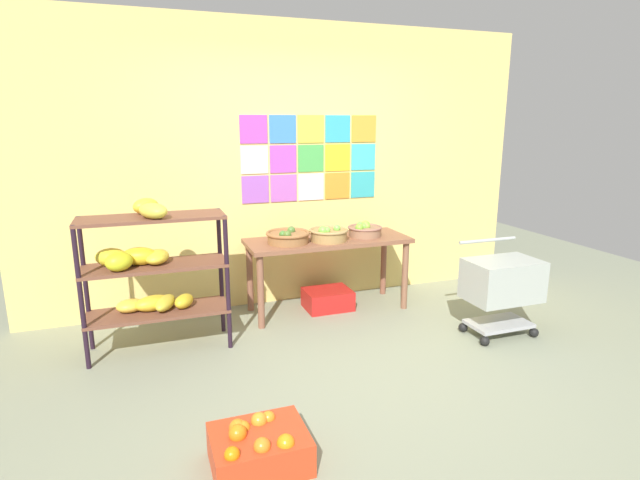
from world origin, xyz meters
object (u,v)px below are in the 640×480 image
object	(u,v)px
display_table	(328,248)
produce_crate_under_table	(328,299)
fruit_basket_back_right	(329,234)
shopping_cart	(502,283)
banana_shelf_unit	(149,266)
orange_crate_foreground	(259,447)
fruit_basket_centre	(288,236)
fruit_basket_left	(365,230)

from	to	relation	value
display_table	produce_crate_under_table	size ratio (longest dim) A/B	3.48
fruit_basket_back_right	shopping_cart	world-z (taller)	fruit_basket_back_right
fruit_basket_back_right	banana_shelf_unit	bearing A→B (deg)	-170.39
produce_crate_under_table	shopping_cart	world-z (taller)	shopping_cart
banana_shelf_unit	shopping_cart	distance (m)	2.90
display_table	shopping_cart	world-z (taller)	shopping_cart
display_table	orange_crate_foreground	world-z (taller)	display_table
fruit_basket_centre	banana_shelf_unit	bearing A→B (deg)	-165.52
banana_shelf_unit	fruit_basket_back_right	bearing A→B (deg)	9.61
fruit_basket_centre	orange_crate_foreground	xyz separation A→B (m)	(-0.74, -1.98, -0.66)
banana_shelf_unit	fruit_basket_back_right	xyz separation A→B (m)	(1.60, 0.27, 0.08)
banana_shelf_unit	fruit_basket_centre	bearing A→B (deg)	14.48
display_table	fruit_basket_back_right	bearing A→B (deg)	-106.13
fruit_basket_left	produce_crate_under_table	distance (m)	0.77
banana_shelf_unit	fruit_basket_centre	distance (m)	1.26
produce_crate_under_table	shopping_cart	bearing A→B (deg)	-42.67
produce_crate_under_table	shopping_cart	size ratio (longest dim) A/B	0.56
display_table	fruit_basket_centre	distance (m)	0.44
fruit_basket_centre	fruit_basket_back_right	size ratio (longest dim) A/B	1.11
shopping_cart	fruit_basket_back_right	bearing A→B (deg)	141.36
fruit_basket_back_right	shopping_cart	size ratio (longest dim) A/B	0.45
fruit_basket_centre	shopping_cart	size ratio (longest dim) A/B	0.51
display_table	banana_shelf_unit	bearing A→B (deg)	-167.73
banana_shelf_unit	fruit_basket_centre	size ratio (longest dim) A/B	3.00
fruit_basket_left	orange_crate_foreground	size ratio (longest dim) A/B	0.66
banana_shelf_unit	display_table	bearing A→B (deg)	12.27
fruit_basket_back_right	produce_crate_under_table	world-z (taller)	fruit_basket_back_right
display_table	fruit_basket_back_right	distance (m)	0.18
banana_shelf_unit	display_table	distance (m)	1.66
fruit_basket_centre	fruit_basket_left	bearing A→B (deg)	2.10
produce_crate_under_table	orange_crate_foreground	xyz separation A→B (m)	(-1.16, -2.04, 0.01)
orange_crate_foreground	shopping_cart	xyz separation A→B (m)	(2.32, 0.96, 0.35)
fruit_basket_centre	fruit_basket_back_right	xyz separation A→B (m)	(0.38, -0.04, 0.00)
fruit_basket_left	fruit_basket_back_right	world-z (taller)	fruit_basket_back_right
produce_crate_under_table	fruit_basket_centre	bearing A→B (deg)	-171.72
orange_crate_foreground	shopping_cart	world-z (taller)	shopping_cart
shopping_cart	banana_shelf_unit	bearing A→B (deg)	166.32
produce_crate_under_table	orange_crate_foreground	distance (m)	2.34
fruit_basket_centre	fruit_basket_left	xyz separation A→B (m)	(0.78, 0.03, -0.00)
fruit_basket_left	fruit_basket_back_right	distance (m)	0.41
fruit_basket_left	produce_crate_under_table	xyz separation A→B (m)	(-0.37, 0.03, -0.67)
fruit_basket_back_right	orange_crate_foreground	distance (m)	2.34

